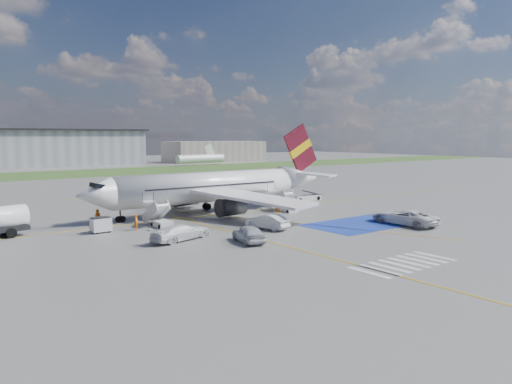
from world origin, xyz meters
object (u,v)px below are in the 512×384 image
at_px(belt_loader, 306,198).
at_px(van_white_b, 181,230).
at_px(car_silver_b, 267,221).
at_px(airliner, 217,187).
at_px(car_silver_a, 249,234).
at_px(gpu_cart, 101,226).
at_px(van_white_a, 404,214).

distance_m(belt_loader, van_white_b, 33.59).
bearing_deg(car_silver_b, airliner, -113.89).
distance_m(car_silver_a, van_white_b, 6.65).
bearing_deg(car_silver_a, gpu_cart, -39.74).
bearing_deg(car_silver_b, van_white_b, -17.10).
height_order(gpu_cart, van_white_a, van_white_a).
distance_m(airliner, van_white_b, 18.47).
bearing_deg(van_white_a, belt_loader, -102.22).
bearing_deg(gpu_cart, van_white_b, -62.10).
bearing_deg(van_white_b, belt_loader, -80.01).
xyz_separation_m(gpu_cart, car_silver_a, (9.44, -13.22, 0.08)).
height_order(car_silver_a, van_white_b, van_white_b).
bearing_deg(airliner, car_silver_b, -100.16).
relative_size(gpu_cart, belt_loader, 0.38).
relative_size(car_silver_a, van_white_a, 0.78).
height_order(belt_loader, car_silver_a, car_silver_a).
height_order(airliner, belt_loader, airliner).
relative_size(airliner, van_white_a, 5.92).
bearing_deg(van_white_a, van_white_b, -15.56).
bearing_deg(van_white_b, car_silver_b, -108.90).
bearing_deg(van_white_a, car_silver_b, -24.96).
bearing_deg(gpu_cart, airliner, 13.04).
bearing_deg(car_silver_a, van_white_a, -174.25).
relative_size(airliner, car_silver_b, 7.37).
bearing_deg(airliner, van_white_a, -61.04).
xyz_separation_m(airliner, gpu_cart, (-17.59, -4.75, -2.65)).
xyz_separation_m(airliner, car_silver_b, (-2.47, -13.76, -2.57)).
xyz_separation_m(gpu_cart, van_white_b, (4.85, -8.41, 0.29)).
distance_m(gpu_cart, van_white_a, 33.54).
xyz_separation_m(belt_loader, van_white_b, (-30.31, -14.47, 0.63)).
xyz_separation_m(car_silver_b, van_white_b, (-10.27, 0.60, 0.21)).
xyz_separation_m(airliner, belt_loader, (17.57, 1.31, -3.00)).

